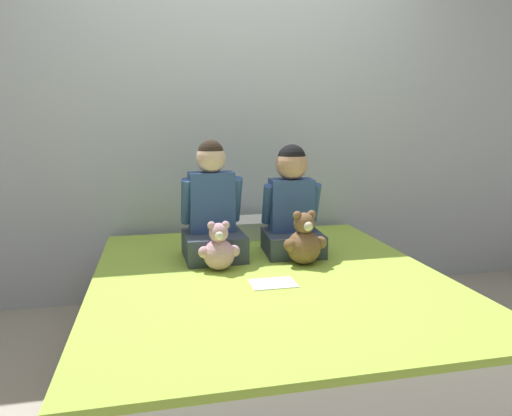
% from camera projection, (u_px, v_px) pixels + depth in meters
% --- Properties ---
extents(ground_plane, '(14.00, 14.00, 0.00)m').
position_uv_depth(ground_plane, '(268.00, 363.00, 2.34)').
color(ground_plane, '#B2A899').
extents(wall_behind_bed, '(8.00, 0.06, 2.50)m').
position_uv_depth(wall_behind_bed, '(232.00, 117.00, 3.11)').
color(wall_behind_bed, silver).
rests_on(wall_behind_bed, ground_plane).
extents(bed, '(1.70, 1.92, 0.48)m').
position_uv_depth(bed, '(268.00, 320.00, 2.29)').
color(bed, brown).
rests_on(bed, ground_plane).
extents(child_on_left, '(0.34, 0.35, 0.64)m').
position_uv_depth(child_on_left, '(212.00, 212.00, 2.49)').
color(child_on_left, '#384251').
rests_on(child_on_left, bed).
extents(child_on_right, '(0.34, 0.35, 0.62)m').
position_uv_depth(child_on_right, '(292.00, 206.00, 2.59)').
color(child_on_right, '#384251').
rests_on(child_on_right, bed).
extents(teddy_bear_held_by_left_child, '(0.21, 0.16, 0.25)m').
position_uv_depth(teddy_bear_held_by_left_child, '(219.00, 250.00, 2.29)').
color(teddy_bear_held_by_left_child, '#DBA3B2').
rests_on(teddy_bear_held_by_left_child, bed).
extents(teddy_bear_held_by_right_child, '(0.24, 0.18, 0.29)m').
position_uv_depth(teddy_bear_held_by_right_child, '(304.00, 242.00, 2.39)').
color(teddy_bear_held_by_right_child, brown).
rests_on(teddy_bear_held_by_right_child, bed).
extents(pillow_at_headboard, '(0.47, 0.29, 0.11)m').
position_uv_depth(pillow_at_headboard, '(239.00, 228.00, 2.99)').
color(pillow_at_headboard, white).
rests_on(pillow_at_headboard, bed).
extents(sign_card, '(0.21, 0.15, 0.00)m').
position_uv_depth(sign_card, '(273.00, 283.00, 2.11)').
color(sign_card, white).
rests_on(sign_card, bed).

